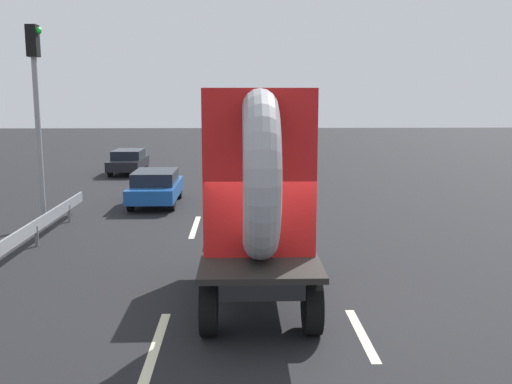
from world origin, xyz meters
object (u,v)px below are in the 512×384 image
at_px(distant_sedan, 156,186).
at_px(traffic_light, 36,98).
at_px(flatbed_truck, 257,203).
at_px(oncoming_car, 128,161).

height_order(distant_sedan, traffic_light, traffic_light).
height_order(flatbed_truck, traffic_light, traffic_light).
relative_size(flatbed_truck, traffic_light, 0.83).
distance_m(flatbed_truck, traffic_light, 9.12).
xyz_separation_m(flatbed_truck, traffic_light, (-6.21, 6.38, 1.96)).
relative_size(distant_sedan, oncoming_car, 1.04).
bearing_deg(flatbed_truck, traffic_light, 134.23).
distance_m(distant_sedan, traffic_light, 5.53).
height_order(flatbed_truck, oncoming_car, flatbed_truck).
xyz_separation_m(flatbed_truck, oncoming_car, (-5.92, 18.40, -1.24)).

